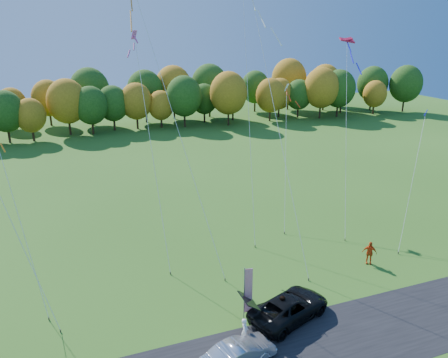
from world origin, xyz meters
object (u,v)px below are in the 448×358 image
object	(u,v)px
silver_sedan	(239,354)
feather_flag	(247,290)
person_east	(369,253)
black_suv	(290,307)

from	to	relation	value
silver_sedan	feather_flag	bearing A→B (deg)	-44.86
silver_sedan	feather_flag	xyz separation A→B (m)	(1.72, 2.94, 1.71)
silver_sedan	person_east	distance (m)	14.73
black_suv	person_east	distance (m)	9.61
person_east	feather_flag	bearing A→B (deg)	-128.42
black_suv	feather_flag	xyz separation A→B (m)	(-2.72, 0.33, 1.63)
silver_sedan	person_east	size ratio (longest dim) A/B	2.28
person_east	feather_flag	world-z (taller)	feather_flag
black_suv	person_east	xyz separation A→B (m)	(8.85, 3.73, 0.15)
silver_sedan	feather_flag	size ratio (longest dim) A/B	1.06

